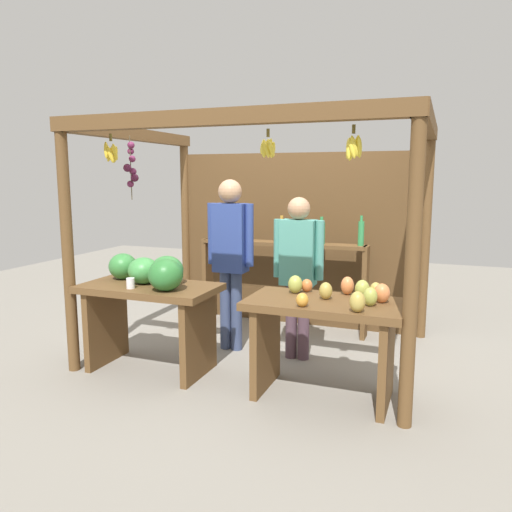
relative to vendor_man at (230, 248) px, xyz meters
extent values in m
plane|color=gray|center=(0.33, 0.04, -1.02)|extent=(12.00, 12.00, 0.00)
cylinder|color=brown|center=(-1.10, -1.01, 0.08)|extent=(0.10, 0.10, 2.21)
cylinder|color=brown|center=(1.76, -1.01, 0.08)|extent=(0.10, 0.10, 2.21)
cylinder|color=brown|center=(-1.10, 1.08, 0.08)|extent=(0.10, 0.10, 2.21)
cylinder|color=brown|center=(1.76, 1.08, 0.08)|extent=(0.10, 0.10, 2.21)
cube|color=brown|center=(0.33, -1.01, 1.12)|extent=(2.96, 0.12, 0.12)
cube|color=brown|center=(-1.10, 0.04, 1.12)|extent=(0.12, 2.19, 0.12)
cube|color=brown|center=(1.76, 0.04, 1.12)|extent=(0.12, 2.19, 0.12)
cube|color=#52381E|center=(0.33, 1.10, -0.03)|extent=(2.86, 0.04, 1.99)
cylinder|color=brown|center=(-0.67, -0.91, 1.01)|extent=(0.02, 0.02, 0.06)
ellipsoid|color=gold|center=(-0.63, -0.91, 0.89)|extent=(0.04, 0.08, 0.15)
ellipsoid|color=gold|center=(-0.65, -0.88, 0.88)|extent=(0.08, 0.05, 0.15)
ellipsoid|color=gold|center=(-0.70, -0.88, 0.89)|extent=(0.07, 0.07, 0.15)
ellipsoid|color=gold|center=(-0.70, -0.94, 0.91)|extent=(0.05, 0.06, 0.15)
ellipsoid|color=gold|center=(-0.66, -0.94, 0.87)|extent=(0.07, 0.05, 0.15)
cylinder|color=brown|center=(0.69, -0.86, 1.01)|extent=(0.02, 0.02, 0.06)
ellipsoid|color=yellow|center=(0.71, -0.86, 0.89)|extent=(0.04, 0.07, 0.13)
ellipsoid|color=yellow|center=(0.72, -0.83, 0.89)|extent=(0.06, 0.06, 0.13)
ellipsoid|color=yellow|center=(0.69, -0.82, 0.92)|extent=(0.06, 0.04, 0.13)
ellipsoid|color=yellow|center=(0.66, -0.82, 0.92)|extent=(0.07, 0.07, 0.13)
ellipsoid|color=yellow|center=(0.65, -0.85, 0.92)|extent=(0.04, 0.08, 0.13)
ellipsoid|color=yellow|center=(0.66, -0.88, 0.89)|extent=(0.06, 0.06, 0.13)
ellipsoid|color=yellow|center=(0.69, -0.88, 0.89)|extent=(0.07, 0.04, 0.13)
ellipsoid|color=yellow|center=(0.73, -0.88, 0.90)|extent=(0.06, 0.07, 0.13)
cylinder|color=brown|center=(1.33, -0.93, 1.01)|extent=(0.02, 0.02, 0.06)
ellipsoid|color=yellow|center=(1.38, -0.92, 0.89)|extent=(0.04, 0.09, 0.15)
ellipsoid|color=yellow|center=(1.35, -0.90, 0.90)|extent=(0.08, 0.06, 0.16)
ellipsoid|color=yellow|center=(1.32, -0.88, 0.87)|extent=(0.07, 0.05, 0.15)
ellipsoid|color=yellow|center=(1.30, -0.91, 0.89)|extent=(0.05, 0.06, 0.16)
ellipsoid|color=yellow|center=(1.31, -0.93, 0.88)|extent=(0.05, 0.07, 0.15)
ellipsoid|color=yellow|center=(1.33, -0.95, 0.89)|extent=(0.08, 0.04, 0.15)
ellipsoid|color=yellow|center=(1.35, -0.94, 0.90)|extent=(0.07, 0.06, 0.16)
cylinder|color=#4C422D|center=(-0.64, -0.69, 0.77)|extent=(0.01, 0.01, 0.55)
sphere|color=#601E42|center=(-0.63, -0.68, 0.96)|extent=(0.06, 0.06, 0.06)
sphere|color=#601E42|center=(-0.65, -0.67, 0.91)|extent=(0.06, 0.06, 0.06)
sphere|color=#601E42|center=(-0.62, -0.70, 0.85)|extent=(0.06, 0.06, 0.06)
sphere|color=#47142D|center=(-0.66, -0.71, 0.77)|extent=(0.07, 0.07, 0.07)
sphere|color=#601E42|center=(-0.63, -0.67, 0.74)|extent=(0.06, 0.06, 0.06)
sphere|color=#47142D|center=(-0.61, -0.68, 0.68)|extent=(0.07, 0.07, 0.07)
sphere|color=#601E42|center=(-0.65, -0.69, 0.63)|extent=(0.06, 0.06, 0.06)
cube|color=brown|center=(-0.45, -0.75, -0.28)|extent=(1.20, 0.64, 0.06)
cube|color=brown|center=(-0.93, -0.75, -0.66)|extent=(0.06, 0.58, 0.72)
cube|color=brown|center=(0.03, -0.75, -0.66)|extent=(0.06, 0.58, 0.72)
ellipsoid|color=#2D7533|center=(-0.19, -0.90, -0.11)|extent=(0.35, 0.35, 0.27)
ellipsoid|color=#38843D|center=(-0.32, -0.66, -0.12)|extent=(0.39, 0.39, 0.25)
ellipsoid|color=#429347|center=(-0.52, -0.73, -0.13)|extent=(0.32, 0.32, 0.24)
ellipsoid|color=#38843D|center=(-0.82, -0.62, -0.13)|extent=(0.27, 0.27, 0.24)
cylinder|color=white|center=(-0.52, -0.93, -0.20)|extent=(0.07, 0.07, 0.09)
cube|color=brown|center=(1.12, -0.75, -0.28)|extent=(1.20, 0.64, 0.06)
cube|color=brown|center=(0.64, -0.75, -0.66)|extent=(0.06, 0.58, 0.72)
cube|color=brown|center=(1.60, -0.75, -0.66)|extent=(0.06, 0.58, 0.72)
ellipsoid|color=#CC7038|center=(0.91, -0.51, -0.19)|extent=(0.11, 0.11, 0.11)
ellipsoid|color=#A8B24C|center=(0.84, -0.59, -0.17)|extent=(0.16, 0.16, 0.15)
ellipsoid|color=#B79E47|center=(1.47, -0.50, -0.19)|extent=(0.10, 0.10, 0.12)
ellipsoid|color=#A8B24C|center=(1.38, -0.58, -0.17)|extent=(0.16, 0.16, 0.15)
ellipsoid|color=#E07F47|center=(1.24, -0.49, -0.17)|extent=(0.11, 0.11, 0.15)
ellipsoid|color=#A8B24C|center=(1.47, -0.79, -0.18)|extent=(0.12, 0.12, 0.14)
ellipsoid|color=gold|center=(1.01, -0.99, -0.19)|extent=(0.12, 0.12, 0.10)
ellipsoid|color=#E07F47|center=(1.54, -0.66, -0.17)|extent=(0.16, 0.16, 0.15)
ellipsoid|color=#B79E47|center=(1.12, -0.70, -0.18)|extent=(0.14, 0.14, 0.13)
ellipsoid|color=#B79E47|center=(1.41, -0.99, -0.17)|extent=(0.15, 0.15, 0.15)
cube|color=brown|center=(-0.67, 0.82, -0.52)|extent=(0.05, 0.20, 1.00)
cube|color=brown|center=(1.19, 0.82, -0.52)|extent=(0.05, 0.20, 1.00)
cube|color=brown|center=(0.26, 0.82, -0.04)|extent=(1.86, 0.22, 0.04)
cylinder|color=gold|center=(-0.60, 0.82, 0.09)|extent=(0.07, 0.07, 0.22)
cylinder|color=gold|center=(-0.60, 0.82, 0.23)|extent=(0.03, 0.03, 0.06)
cylinder|color=#338C4C|center=(-0.17, 0.82, 0.11)|extent=(0.07, 0.07, 0.26)
cylinder|color=#338C4C|center=(-0.17, 0.82, 0.27)|extent=(0.03, 0.03, 0.06)
cylinder|color=gold|center=(0.26, 0.82, 0.09)|extent=(0.08, 0.08, 0.23)
cylinder|color=gold|center=(0.26, 0.82, 0.24)|extent=(0.03, 0.03, 0.06)
cylinder|color=#338C4C|center=(0.71, 0.82, 0.09)|extent=(0.08, 0.08, 0.23)
cylinder|color=#338C4C|center=(0.71, 0.82, 0.24)|extent=(0.04, 0.04, 0.06)
cylinder|color=#338C4C|center=(1.13, 0.82, 0.11)|extent=(0.06, 0.06, 0.26)
cylinder|color=#338C4C|center=(1.13, 0.82, 0.27)|extent=(0.03, 0.03, 0.06)
cylinder|color=#39476D|center=(-0.06, 0.00, -0.63)|extent=(0.11, 0.11, 0.79)
cylinder|color=#39476D|center=(0.06, 0.00, -0.63)|extent=(0.11, 0.11, 0.79)
cube|color=#2D428C|center=(0.00, 0.00, 0.11)|extent=(0.32, 0.19, 0.67)
cylinder|color=#2D428C|center=(-0.20, 0.00, 0.14)|extent=(0.08, 0.08, 0.60)
cylinder|color=#2D428C|center=(0.20, 0.00, 0.14)|extent=(0.08, 0.08, 0.60)
sphere|color=tan|center=(0.00, 0.00, 0.55)|extent=(0.23, 0.23, 0.23)
cylinder|color=#533B48|center=(0.63, -0.01, -0.66)|extent=(0.11, 0.11, 0.72)
cylinder|color=#533B48|center=(0.75, -0.01, -0.66)|extent=(0.11, 0.11, 0.72)
cube|color=teal|center=(0.69, -0.01, 0.00)|extent=(0.32, 0.19, 0.61)
cylinder|color=teal|center=(0.49, -0.01, 0.03)|extent=(0.08, 0.08, 0.55)
cylinder|color=teal|center=(0.89, -0.01, 0.03)|extent=(0.08, 0.08, 0.55)
sphere|color=tan|center=(0.69, -0.01, 0.41)|extent=(0.21, 0.21, 0.21)
camera|label=1|loc=(1.96, -4.41, 0.69)|focal=34.91mm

